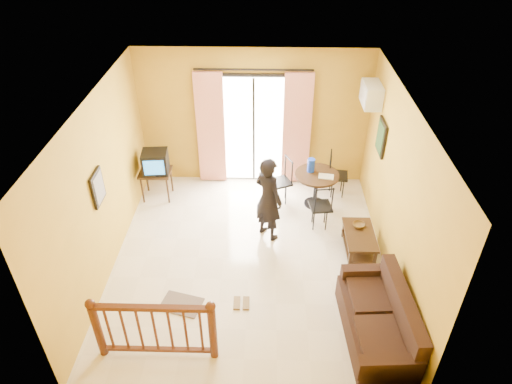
{
  "coord_description": "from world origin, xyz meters",
  "views": [
    {
      "loc": [
        0.26,
        -5.68,
        5.33
      ],
      "look_at": [
        0.1,
        0.2,
        1.24
      ],
      "focal_mm": 32.0,
      "sensor_mm": 36.0,
      "label": 1
    }
  ],
  "objects_px": {
    "coffee_table": "(359,240)",
    "television": "(155,162)",
    "dining_table": "(316,181)",
    "sofa": "(380,321)",
    "standing_person": "(268,199)"
  },
  "relations": [
    {
      "from": "coffee_table",
      "to": "television",
      "type": "bearing_deg",
      "value": 157.58
    },
    {
      "from": "coffee_table",
      "to": "dining_table",
      "type": "bearing_deg",
      "value": 114.85
    },
    {
      "from": "coffee_table",
      "to": "sofa",
      "type": "xyz_separation_m",
      "value": [
        0.0,
        -1.75,
        0.04
      ]
    },
    {
      "from": "television",
      "to": "standing_person",
      "type": "height_order",
      "value": "standing_person"
    },
    {
      "from": "dining_table",
      "to": "sofa",
      "type": "height_order",
      "value": "sofa"
    },
    {
      "from": "coffee_table",
      "to": "sofa",
      "type": "distance_m",
      "value": 1.76
    },
    {
      "from": "coffee_table",
      "to": "sofa",
      "type": "relative_size",
      "value": 0.5
    },
    {
      "from": "television",
      "to": "coffee_table",
      "type": "bearing_deg",
      "value": -27.6
    },
    {
      "from": "dining_table",
      "to": "standing_person",
      "type": "bearing_deg",
      "value": -133.93
    },
    {
      "from": "coffee_table",
      "to": "standing_person",
      "type": "relative_size",
      "value": 0.56
    },
    {
      "from": "coffee_table",
      "to": "sofa",
      "type": "height_order",
      "value": "sofa"
    },
    {
      "from": "television",
      "to": "standing_person",
      "type": "xyz_separation_m",
      "value": [
        2.17,
        -1.12,
        -0.02
      ]
    },
    {
      "from": "television",
      "to": "dining_table",
      "type": "relative_size",
      "value": 0.61
    },
    {
      "from": "dining_table",
      "to": "sofa",
      "type": "relative_size",
      "value": 0.48
    },
    {
      "from": "standing_person",
      "to": "sofa",
      "type": "bearing_deg",
      "value": 169.16
    }
  ]
}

